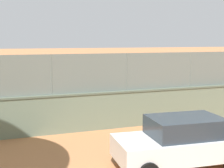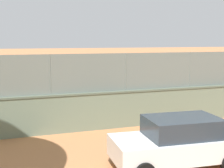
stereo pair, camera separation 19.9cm
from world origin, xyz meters
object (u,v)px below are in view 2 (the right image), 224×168
object	(u,v)px
player_at_service_line	(147,81)
sports_ball	(59,99)
spare_ball_by_wall	(104,123)
parked_car_white	(178,141)
player_crossing_court	(119,85)
player_near_wall_returning	(64,85)

from	to	relation	value
player_at_service_line	sports_ball	xyz separation A→B (m)	(7.03, 0.94, -0.80)
spare_ball_by_wall	parked_car_white	size ratio (longest dim) A/B	0.02
player_crossing_court	spare_ball_by_wall	xyz separation A→B (m)	(2.85, 5.43, -0.96)
player_near_wall_returning	parked_car_white	xyz separation A→B (m)	(-0.93, 13.44, -0.06)
player_near_wall_returning	sports_ball	xyz separation A→B (m)	(0.54, 0.83, -0.83)
spare_ball_by_wall	player_at_service_line	bearing A→B (deg)	-127.83
parked_car_white	player_near_wall_returning	bearing A→B (deg)	-86.06
parked_car_white	player_crossing_court	bearing A→B (deg)	-101.64
player_at_service_line	sports_ball	size ratio (longest dim) A/B	15.38
player_crossing_court	player_at_service_line	world-z (taller)	player_crossing_court
player_near_wall_returning	player_crossing_court	bearing A→B (deg)	143.87
player_at_service_line	sports_ball	world-z (taller)	player_at_service_line
sports_ball	spare_ball_by_wall	xyz separation A→B (m)	(-0.91, 6.94, 0.00)
player_near_wall_returning	sports_ball	size ratio (longest dim) A/B	15.87
player_crossing_court	player_at_service_line	size ratio (longest dim) A/B	1.17
player_at_service_line	parked_car_white	size ratio (longest dim) A/B	0.35
player_crossing_court	spare_ball_by_wall	distance (m)	6.21
parked_car_white	player_at_service_line	bearing A→B (deg)	-112.30
player_near_wall_returning	parked_car_white	world-z (taller)	parked_car_white
sports_ball	parked_car_white	size ratio (longest dim) A/B	0.02
player_crossing_court	sports_ball	xyz separation A→B (m)	(3.76, -1.51, -0.97)
spare_ball_by_wall	parked_car_white	world-z (taller)	parked_car_white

